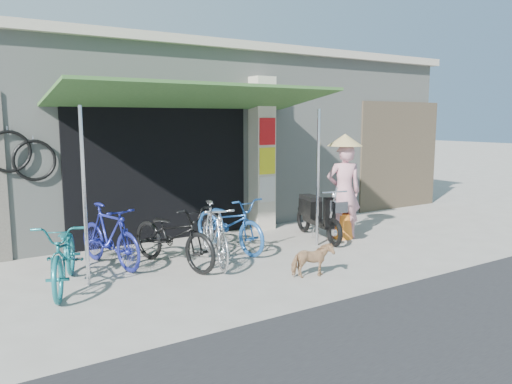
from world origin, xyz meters
TOP-DOWN VIEW (x-y plane):
  - ground at (0.00, 0.00)m, footprint 80.00×80.00m
  - bicycle_shop at (-0.00, 5.09)m, footprint 12.30×5.30m
  - shop_pillar at (0.85, 2.45)m, footprint 0.42×0.44m
  - awning at (-0.90, 1.63)m, footprint 4.60×1.88m
  - neighbour_right at (5.00, 2.59)m, footprint 2.60×0.06m
  - bike_teal at (-3.27, 0.78)m, footprint 1.14×1.84m
  - bike_blue at (-2.50, 1.45)m, footprint 0.83×1.62m
  - bike_black at (-1.69, 0.94)m, footprint 1.11×1.90m
  - bike_silver at (-1.12, 0.72)m, footprint 0.81×1.63m
  - bike_navy at (-0.53, 1.31)m, footprint 0.88×1.82m
  - street_dog at (-0.29, -0.59)m, footprint 0.63×0.41m
  - moped at (1.24, 1.16)m, footprint 0.60×1.69m
  - nun at (1.66, 0.92)m, footprint 0.75×0.65m

SIDE VIEW (x-z plane):
  - ground at x=0.00m, z-range 0.00..0.00m
  - street_dog at x=-0.29m, z-range 0.00..0.49m
  - moped at x=1.24m, z-range -0.04..0.92m
  - bike_teal at x=-3.27m, z-range 0.00..0.91m
  - bike_navy at x=-0.53m, z-range 0.00..0.92m
  - bike_blue at x=-2.50m, z-range 0.00..0.94m
  - bike_silver at x=-1.12m, z-range 0.00..0.94m
  - bike_black at x=-1.69m, z-range 0.00..0.94m
  - nun at x=1.66m, z-range -0.02..1.90m
  - neighbour_right at x=5.00m, z-range 0.00..2.60m
  - shop_pillar at x=0.85m, z-range 0.00..3.00m
  - bicycle_shop at x=0.00m, z-range 0.00..3.66m
  - awning at x=-0.90m, z-range 1.15..3.88m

